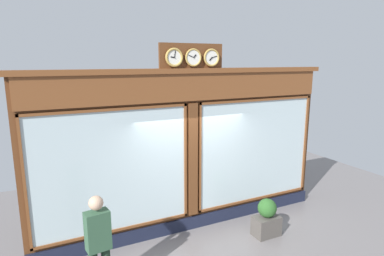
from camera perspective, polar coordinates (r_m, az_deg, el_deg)
shop_facade at (r=7.04m, az=-0.46°, el=-3.87°), size 6.77×0.42×4.00m
pedestrian at (r=5.47m, az=-16.04°, el=-18.69°), size 0.39×0.27×1.69m
planter_box at (r=7.41m, az=12.85°, el=-16.35°), size 0.56×0.36×0.42m
planter_shrub at (r=7.22m, az=13.00°, el=-13.47°), size 0.40×0.40×0.40m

